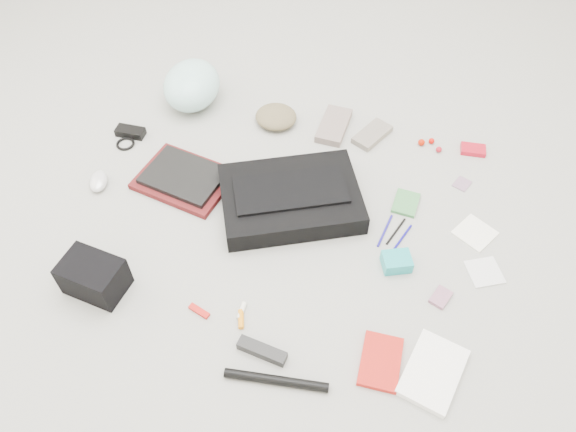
% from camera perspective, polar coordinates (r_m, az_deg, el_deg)
% --- Properties ---
extents(ground_plane, '(4.00, 4.00, 0.00)m').
position_cam_1_polar(ground_plane, '(2.09, 0.00, -0.86)').
color(ground_plane, gray).
extents(messenger_bag, '(0.62, 0.55, 0.09)m').
position_cam_1_polar(messenger_bag, '(2.12, 0.26, 1.80)').
color(messenger_bag, black).
rests_on(messenger_bag, ground_plane).
extents(bag_flap, '(0.46, 0.35, 0.01)m').
position_cam_1_polar(bag_flap, '(2.08, 0.27, 2.67)').
color(bag_flap, black).
rests_on(bag_flap, messenger_bag).
extents(laptop_sleeve, '(0.40, 0.33, 0.02)m').
position_cam_1_polar(laptop_sleeve, '(2.26, -10.46, 3.67)').
color(laptop_sleeve, '#5A1415').
rests_on(laptop_sleeve, ground_plane).
extents(laptop, '(0.34, 0.27, 0.02)m').
position_cam_1_polar(laptop, '(2.25, -10.54, 4.05)').
color(laptop, black).
rests_on(laptop, laptop_sleeve).
extents(bike_helmet, '(0.28, 0.33, 0.18)m').
position_cam_1_polar(bike_helmet, '(2.57, -9.76, 12.97)').
color(bike_helmet, '#B6F1EA').
rests_on(bike_helmet, ground_plane).
extents(beanie, '(0.20, 0.19, 0.06)m').
position_cam_1_polar(beanie, '(2.47, -1.23, 10.05)').
color(beanie, brown).
rests_on(beanie, ground_plane).
extents(mitten_left, '(0.12, 0.23, 0.03)m').
position_cam_1_polar(mitten_left, '(2.45, 4.68, 9.14)').
color(mitten_left, gray).
rests_on(mitten_left, ground_plane).
extents(mitten_right, '(0.16, 0.20, 0.03)m').
position_cam_1_polar(mitten_right, '(2.43, 8.54, 8.18)').
color(mitten_right, gray).
rests_on(mitten_right, ground_plane).
extents(power_brick, '(0.12, 0.06, 0.03)m').
position_cam_1_polar(power_brick, '(2.51, -15.71, 8.23)').
color(power_brick, black).
rests_on(power_brick, ground_plane).
extents(cable_coil, '(0.10, 0.10, 0.01)m').
position_cam_1_polar(cable_coil, '(2.47, -16.19, 7.06)').
color(cable_coil, black).
rests_on(cable_coil, ground_plane).
extents(mouse, '(0.10, 0.13, 0.04)m').
position_cam_1_polar(mouse, '(2.33, -18.70, 3.38)').
color(mouse, silver).
rests_on(mouse, ground_plane).
extents(camera_bag, '(0.22, 0.16, 0.13)m').
position_cam_1_polar(camera_bag, '(1.99, -19.13, -5.82)').
color(camera_bag, black).
rests_on(camera_bag, ground_plane).
extents(multitool, '(0.08, 0.04, 0.01)m').
position_cam_1_polar(multitool, '(1.91, -9.01, -9.51)').
color(multitool, '#B6140E').
rests_on(multitool, ground_plane).
extents(toiletry_tube_white, '(0.02, 0.06, 0.02)m').
position_cam_1_polar(toiletry_tube_white, '(1.89, -4.72, -9.57)').
color(toiletry_tube_white, silver).
rests_on(toiletry_tube_white, ground_plane).
extents(toiletry_tube_orange, '(0.04, 0.07, 0.02)m').
position_cam_1_polar(toiletry_tube_orange, '(1.87, -4.80, -10.40)').
color(toiletry_tube_orange, orange).
rests_on(toiletry_tube_orange, ground_plane).
extents(u_lock, '(0.16, 0.06, 0.03)m').
position_cam_1_polar(u_lock, '(1.81, -2.66, -13.51)').
color(u_lock, black).
rests_on(u_lock, ground_plane).
extents(bike_pump, '(0.32, 0.07, 0.03)m').
position_cam_1_polar(bike_pump, '(1.77, -1.21, -16.34)').
color(bike_pump, black).
rests_on(bike_pump, ground_plane).
extents(book_red, '(0.12, 0.18, 0.02)m').
position_cam_1_polar(book_red, '(1.82, 9.39, -14.38)').
color(book_red, red).
rests_on(book_red, ground_plane).
extents(book_white, '(0.21, 0.27, 0.02)m').
position_cam_1_polar(book_white, '(1.84, 14.51, -15.09)').
color(book_white, white).
rests_on(book_white, ground_plane).
extents(notepad, '(0.10, 0.13, 0.01)m').
position_cam_1_polar(notepad, '(2.20, 11.88, 1.31)').
color(notepad, '#3B7A40').
rests_on(notepad, ground_plane).
extents(pen_blue, '(0.04, 0.16, 0.01)m').
position_cam_1_polar(pen_blue, '(2.10, 9.82, -1.48)').
color(pen_blue, navy).
rests_on(pen_blue, ground_plane).
extents(pen_black, '(0.06, 0.14, 0.01)m').
position_cam_1_polar(pen_black, '(2.11, 10.90, -1.55)').
color(pen_black, black).
rests_on(pen_black, ground_plane).
extents(pen_navy, '(0.06, 0.14, 0.01)m').
position_cam_1_polar(pen_navy, '(2.09, 11.48, -2.25)').
color(pen_navy, '#100A7B').
rests_on(pen_navy, ground_plane).
extents(accordion_wallet, '(0.12, 0.11, 0.05)m').
position_cam_1_polar(accordion_wallet, '(2.00, 10.97, -4.58)').
color(accordion_wallet, teal).
rests_on(accordion_wallet, ground_plane).
extents(card_deck, '(0.08, 0.09, 0.01)m').
position_cam_1_polar(card_deck, '(1.98, 15.25, -7.97)').
color(card_deck, '#9F677F').
rests_on(card_deck, ground_plane).
extents(napkin_top, '(0.17, 0.17, 0.01)m').
position_cam_1_polar(napkin_top, '(2.18, 18.45, -1.64)').
color(napkin_top, white).
rests_on(napkin_top, ground_plane).
extents(napkin_bottom, '(0.15, 0.15, 0.01)m').
position_cam_1_polar(napkin_bottom, '(2.08, 19.33, -5.40)').
color(napkin_bottom, silver).
rests_on(napkin_bottom, ground_plane).
extents(lollipop_a, '(0.03, 0.03, 0.03)m').
position_cam_1_polar(lollipop_a, '(2.44, 13.40, 7.29)').
color(lollipop_a, '#B51700').
rests_on(lollipop_a, ground_plane).
extents(lollipop_b, '(0.02, 0.02, 0.02)m').
position_cam_1_polar(lollipop_b, '(2.46, 14.37, 7.39)').
color(lollipop_b, '#CB0A02').
rests_on(lollipop_b, ground_plane).
extents(lollipop_c, '(0.03, 0.03, 0.03)m').
position_cam_1_polar(lollipop_c, '(2.43, 15.08, 6.54)').
color(lollipop_c, '#A41320').
rests_on(lollipop_c, ground_plane).
extents(altoids_tin, '(0.11, 0.07, 0.02)m').
position_cam_1_polar(altoids_tin, '(2.47, 18.29, 6.42)').
color(altoids_tin, '#B31224').
rests_on(altoids_tin, ground_plane).
extents(stamp_sheet, '(0.08, 0.08, 0.00)m').
position_cam_1_polar(stamp_sheet, '(2.33, 17.27, 3.14)').
color(stamp_sheet, gray).
rests_on(stamp_sheet, ground_plane).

